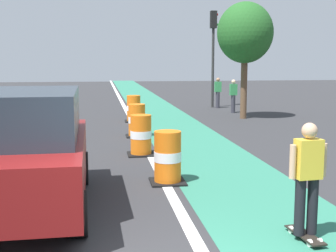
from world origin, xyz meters
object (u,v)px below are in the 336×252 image
at_px(traffic_barrel_mid, 141,135).
at_px(traffic_barrel_far, 134,109).
at_px(traffic_barrel_back, 137,121).
at_px(pedestrian_crossing, 233,95).
at_px(traffic_light_corner, 213,42).
at_px(pedestrian_waiting, 218,92).
at_px(parked_suv_nearest, 30,150).
at_px(traffic_barrel_front, 168,158).
at_px(street_tree_sidewalk, 245,33).
at_px(skateboarder_on_lane, 307,177).

distance_m(traffic_barrel_mid, traffic_barrel_far, 6.80).
relative_size(traffic_barrel_back, traffic_barrel_far, 1.00).
distance_m(traffic_barrel_back, traffic_barrel_far, 3.77).
xyz_separation_m(traffic_barrel_back, pedestrian_crossing, (5.16, 6.20, 0.33)).
distance_m(traffic_light_corner, pedestrian_waiting, 2.67).
height_order(parked_suv_nearest, traffic_barrel_front, parked_suv_nearest).
bearing_deg(traffic_barrel_front, traffic_barrel_far, 89.96).
bearing_deg(traffic_light_corner, parked_suv_nearest, -114.06).
bearing_deg(traffic_barrel_far, street_tree_sidewalk, 3.81).
bearing_deg(street_tree_sidewalk, traffic_light_corner, 92.20).
bearing_deg(traffic_barrel_far, traffic_barrel_back, -92.59).
distance_m(parked_suv_nearest, traffic_barrel_mid, 4.82).
distance_m(traffic_barrel_front, pedestrian_crossing, 13.12).
xyz_separation_m(skateboarder_on_lane, traffic_barrel_back, (-1.66, 9.25, -0.38)).
distance_m(traffic_barrel_far, pedestrian_crossing, 5.56).
xyz_separation_m(traffic_barrel_front, traffic_barrel_mid, (-0.30, 2.90, 0.00)).
height_order(traffic_barrel_mid, street_tree_sidewalk, street_tree_sidewalk).
relative_size(skateboarder_on_lane, parked_suv_nearest, 0.36).
xyz_separation_m(skateboarder_on_lane, pedestrian_crossing, (3.50, 15.45, -0.05)).
xyz_separation_m(traffic_barrel_far, pedestrian_waiting, (4.83, 4.75, 0.33)).
height_order(parked_suv_nearest, traffic_barrel_back, parked_suv_nearest).
xyz_separation_m(traffic_barrel_front, pedestrian_crossing, (4.99, 12.13, 0.33)).
distance_m(skateboarder_on_lane, pedestrian_crossing, 15.84).
bearing_deg(pedestrian_waiting, traffic_barrel_mid, -113.96).
xyz_separation_m(parked_suv_nearest, pedestrian_waiting, (7.40, 15.76, -0.17)).
height_order(pedestrian_crossing, pedestrian_waiting, same).
bearing_deg(pedestrian_crossing, street_tree_sidewalk, -94.42).
bearing_deg(traffic_barrel_mid, skateboarder_on_lane, -73.91).
relative_size(parked_suv_nearest, traffic_barrel_mid, 4.25).
height_order(traffic_barrel_front, pedestrian_waiting, pedestrian_waiting).
relative_size(skateboarder_on_lane, traffic_light_corner, 0.33).
xyz_separation_m(parked_suv_nearest, traffic_barrel_front, (2.57, 1.31, -0.50)).
relative_size(parked_suv_nearest, traffic_barrel_back, 4.25).
bearing_deg(traffic_barrel_front, pedestrian_crossing, 67.62).
bearing_deg(skateboarder_on_lane, parked_suv_nearest, 153.72).
xyz_separation_m(traffic_light_corner, street_tree_sidewalk, (0.19, -4.83, 0.17)).
distance_m(traffic_barrel_back, traffic_light_corner, 10.56).
distance_m(skateboarder_on_lane, traffic_barrel_back, 9.40).
height_order(traffic_light_corner, street_tree_sidewalk, traffic_light_corner).
height_order(traffic_barrel_back, street_tree_sidewalk, street_tree_sidewalk).
relative_size(traffic_barrel_front, traffic_barrel_mid, 1.00).
distance_m(traffic_barrel_mid, pedestrian_waiting, 12.64).
bearing_deg(pedestrian_waiting, traffic_barrel_back, -120.39).
relative_size(traffic_light_corner, pedestrian_crossing, 3.17).
bearing_deg(parked_suv_nearest, traffic_barrel_front, 27.06).
relative_size(skateboarder_on_lane, pedestrian_waiting, 1.05).
bearing_deg(skateboarder_on_lane, street_tree_sidewalk, 75.97).
bearing_deg(parked_suv_nearest, traffic_barrel_back, 71.62).
bearing_deg(skateboarder_on_lane, traffic_barrel_far, 96.54).
height_order(traffic_barrel_mid, traffic_barrel_far, same).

